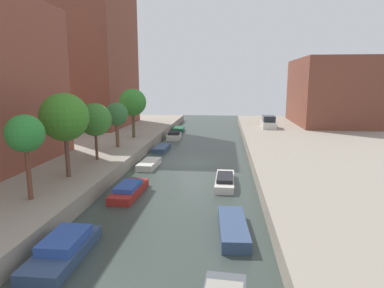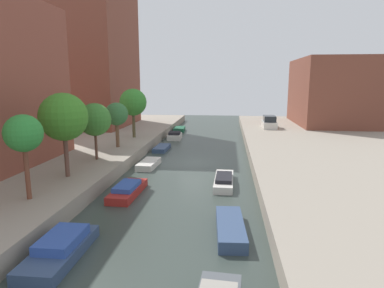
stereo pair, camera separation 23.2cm
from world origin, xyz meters
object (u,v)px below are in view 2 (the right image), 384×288
object	(u,v)px
street_tree_0	(23,134)
street_tree_2	(95,120)
moored_boat_right_2	(224,181)
moored_boat_left_1	(128,190)
parked_car	(269,123)
street_tree_1	(64,117)
street_tree_3	(117,115)
street_tree_4	(133,102)
moored_boat_left_4	(175,136)
moored_boat_right_1	(230,228)
moored_boat_left_5	(179,129)
moored_boat_left_3	(162,148)
low_block_right	(332,92)
apartment_tower_far	(91,53)
moored_boat_left_2	(149,164)
moored_boat_left_0	(60,249)

from	to	relation	value
street_tree_0	street_tree_2	xyz separation A→B (m)	(0.00, 9.16, -0.29)
moored_boat_right_2	moored_boat_left_1	bearing A→B (deg)	-155.70
street_tree_0	parked_car	distance (m)	33.64
street_tree_1	moored_boat_left_1	size ratio (longest dim) A/B	1.28
street_tree_3	parked_car	xyz separation A→B (m)	(15.94, 15.17, -2.40)
street_tree_4	moored_boat_left_4	bearing A→B (deg)	52.92
moored_boat_right_2	street_tree_2	bearing A→B (deg)	166.31
street_tree_2	moored_boat_right_1	bearing A→B (deg)	-43.35
moored_boat_left_4	moored_boat_left_5	world-z (taller)	moored_boat_left_4
street_tree_3	street_tree_4	xyz separation A→B (m)	(-0.00, 5.55, 0.79)
street_tree_3	moored_boat_right_2	world-z (taller)	street_tree_3
moored_boat_left_3	moored_boat_left_4	xyz separation A→B (m)	(0.25, 6.93, 0.19)
street_tree_3	street_tree_1	bearing A→B (deg)	-90.00
moored_boat_left_4	street_tree_1	bearing A→B (deg)	-100.39
low_block_right	moored_boat_right_1	distance (m)	38.94
apartment_tower_far	street_tree_3	distance (m)	18.89
street_tree_4	parked_car	world-z (taller)	street_tree_4
street_tree_1	moored_boat_left_2	bearing A→B (deg)	60.30
moored_boat_left_0	moored_boat_left_1	xyz separation A→B (m)	(0.45, 7.74, -0.05)
parked_car	moored_boat_left_0	world-z (taller)	parked_car
street_tree_1	moored_boat_left_4	xyz separation A→B (m)	(3.78, 20.59, -4.50)
apartment_tower_far	low_block_right	distance (m)	34.80
street_tree_0	moored_boat_left_4	world-z (taller)	street_tree_0
street_tree_4	moored_boat_left_2	distance (m)	10.74
moored_boat_right_1	moored_boat_right_2	distance (m)	7.58
parked_car	moored_boat_left_4	size ratio (longest dim) A/B	1.37
parked_car	moored_boat_right_2	size ratio (longest dim) A/B	1.00
parked_car	low_block_right	bearing A→B (deg)	29.10
parked_car	moored_boat_right_2	bearing A→B (deg)	-104.02
moored_boat_right_1	moored_boat_right_2	world-z (taller)	moored_boat_right_2
street_tree_3	moored_boat_left_3	distance (m)	6.36
apartment_tower_far	low_block_right	xyz separation A→B (m)	(34.00, 5.13, -5.38)
moored_boat_left_0	moored_boat_left_5	world-z (taller)	moored_boat_left_0
street_tree_0	moored_boat_right_1	world-z (taller)	street_tree_0
street_tree_4	moored_boat_right_2	bearing A→B (deg)	-52.22
low_block_right	street_tree_0	bearing A→B (deg)	-126.15
moored_boat_left_0	apartment_tower_far	bearing A→B (deg)	110.20
moored_boat_left_5	street_tree_4	bearing A→B (deg)	-105.90
low_block_right	street_tree_2	xyz separation A→B (m)	(-25.38, -25.58, -1.50)
street_tree_4	moored_boat_left_3	xyz separation A→B (m)	(3.52, -1.94, -4.66)
street_tree_1	moored_boat_right_1	distance (m)	12.72
moored_boat_left_2	moored_boat_left_3	xyz separation A→B (m)	(-0.28, 6.98, -0.04)
parked_car	moored_boat_right_1	bearing A→B (deg)	-99.86
street_tree_4	moored_boat_left_3	size ratio (longest dim) A/B	1.57
street_tree_3	moored_boat_left_5	bearing A→B (deg)	79.04
apartment_tower_far	street_tree_1	size ratio (longest dim) A/B	3.69
parked_car	street_tree_1	bearing A→B (deg)	-122.31
street_tree_3	moored_boat_right_1	xyz separation A→B (m)	(10.66, -15.22, -3.80)
moored_boat_right_2	apartment_tower_far	bearing A→B (deg)	129.41
parked_car	moored_boat_left_5	xyz separation A→B (m)	(-12.58, 2.18, -1.40)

